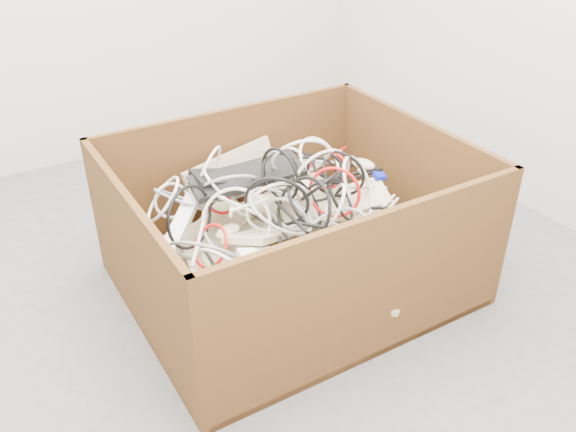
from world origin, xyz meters
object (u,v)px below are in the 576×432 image
cardboard_box (287,254)px  power_strip_left (181,224)px  vga_plug (379,176)px  power_strip_right (284,256)px

cardboard_box → power_strip_left: cardboard_box is taller
power_strip_left → vga_plug: (0.81, -0.09, 0.02)m
cardboard_box → power_strip_left: size_ratio=4.24×
power_strip_right → cardboard_box: bearing=68.3°
power_strip_right → vga_plug: power_strip_right is taller
vga_plug → cardboard_box: bearing=-161.9°
power_strip_left → vga_plug: size_ratio=6.29×
power_strip_right → vga_plug: (0.58, 0.24, 0.03)m
cardboard_box → power_strip_right: size_ratio=3.86×
cardboard_box → power_strip_left: bearing=165.3°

